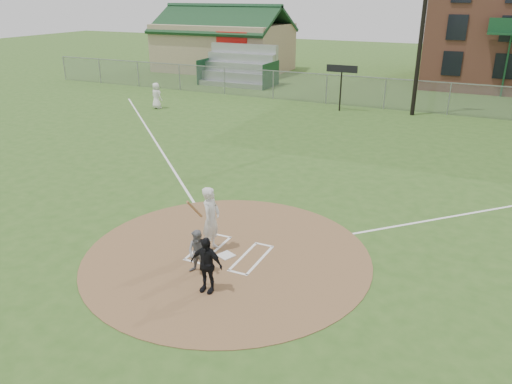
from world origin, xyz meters
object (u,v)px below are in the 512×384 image
at_px(catcher, 198,252).
at_px(batter_at_plate, 211,219).
at_px(home_plate, 226,255).
at_px(umpire, 206,265).
at_px(ondeck_player, 156,96).

xyz_separation_m(catcher, batter_at_plate, (-0.36, 1.33, 0.36)).
relative_size(home_plate, umpire, 0.27).
bearing_deg(umpire, ondeck_player, 127.54).
bearing_deg(home_plate, ondeck_player, 130.97).
distance_m(umpire, batter_at_plate, 2.22).
xyz_separation_m(umpire, ondeck_player, (-14.15, 17.62, 0.06)).
relative_size(ondeck_player, batter_at_plate, 0.84).
distance_m(home_plate, batter_at_plate, 1.15).
bearing_deg(ondeck_player, batter_at_plate, 144.27).
bearing_deg(umpire, batter_at_plate, 115.33).
xyz_separation_m(umpire, batter_at_plate, (-0.99, 1.97, 0.24)).
bearing_deg(home_plate, batter_at_plate, 164.14).
distance_m(ondeck_player, batter_at_plate, 20.45).
height_order(umpire, ondeck_player, ondeck_player).
bearing_deg(home_plate, catcher, -100.03).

